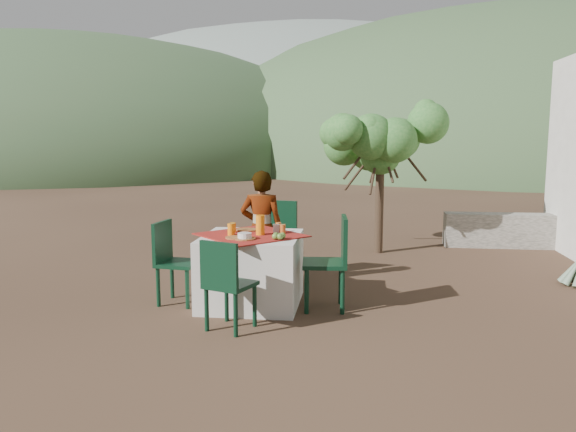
{
  "coord_description": "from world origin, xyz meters",
  "views": [
    {
      "loc": [
        0.87,
        -5.98,
        1.8
      ],
      "look_at": [
        0.1,
        0.2,
        0.91
      ],
      "focal_mm": 35.0,
      "sensor_mm": 36.0,
      "label": 1
    }
  ],
  "objects_px": {
    "table": "(251,270)",
    "chair_near": "(226,281)",
    "juice_pitcher": "(260,225)",
    "person": "(262,229)",
    "chair_far": "(276,236)",
    "chair_right": "(332,258)",
    "chair_left": "(172,258)",
    "shrub_tree": "(385,149)"
  },
  "relations": [
    {
      "from": "table",
      "to": "chair_near",
      "type": "distance_m",
      "value": 0.88
    },
    {
      "from": "juice_pitcher",
      "to": "person",
      "type": "bearing_deg",
      "value": 98.75
    },
    {
      "from": "chair_far",
      "to": "chair_right",
      "type": "bearing_deg",
      "value": -44.16
    },
    {
      "from": "table",
      "to": "person",
      "type": "xyz_separation_m",
      "value": [
        -0.01,
        0.72,
        0.32
      ]
    },
    {
      "from": "chair_left",
      "to": "person",
      "type": "bearing_deg",
      "value": -40.54
    },
    {
      "from": "chair_right",
      "to": "person",
      "type": "height_order",
      "value": "person"
    },
    {
      "from": "chair_left",
      "to": "chair_right",
      "type": "bearing_deg",
      "value": -83.04
    },
    {
      "from": "chair_near",
      "to": "shrub_tree",
      "type": "relative_size",
      "value": 0.42
    },
    {
      "from": "chair_right",
      "to": "juice_pitcher",
      "type": "distance_m",
      "value": 0.84
    },
    {
      "from": "chair_near",
      "to": "chair_left",
      "type": "height_order",
      "value": "chair_left"
    },
    {
      "from": "chair_left",
      "to": "chair_far",
      "type": "bearing_deg",
      "value": -32.95
    },
    {
      "from": "chair_right",
      "to": "juice_pitcher",
      "type": "relative_size",
      "value": 4.67
    },
    {
      "from": "table",
      "to": "chair_right",
      "type": "height_order",
      "value": "chair_right"
    },
    {
      "from": "chair_left",
      "to": "chair_right",
      "type": "relative_size",
      "value": 0.91
    },
    {
      "from": "table",
      "to": "juice_pitcher",
      "type": "relative_size",
      "value": 6.22
    },
    {
      "from": "shrub_tree",
      "to": "person",
      "type": "bearing_deg",
      "value": -124.14
    },
    {
      "from": "table",
      "to": "chair_right",
      "type": "distance_m",
      "value": 0.89
    },
    {
      "from": "chair_near",
      "to": "person",
      "type": "xyz_separation_m",
      "value": [
        0.06,
        1.59,
        0.22
      ]
    },
    {
      "from": "chair_right",
      "to": "chair_left",
      "type": "bearing_deg",
      "value": -94.52
    },
    {
      "from": "table",
      "to": "chair_left",
      "type": "bearing_deg",
      "value": -175.87
    },
    {
      "from": "chair_right",
      "to": "chair_near",
      "type": "bearing_deg",
      "value": -53.85
    },
    {
      "from": "chair_near",
      "to": "person",
      "type": "height_order",
      "value": "person"
    },
    {
      "from": "chair_far",
      "to": "chair_right",
      "type": "height_order",
      "value": "chair_far"
    },
    {
      "from": "chair_far",
      "to": "juice_pitcher",
      "type": "distance_m",
      "value": 1.14
    },
    {
      "from": "table",
      "to": "chair_far",
      "type": "distance_m",
      "value": 1.12
    },
    {
      "from": "table",
      "to": "juice_pitcher",
      "type": "distance_m",
      "value": 0.5
    },
    {
      "from": "chair_far",
      "to": "person",
      "type": "height_order",
      "value": "person"
    },
    {
      "from": "table",
      "to": "chair_far",
      "type": "relative_size",
      "value": 1.31
    },
    {
      "from": "table",
      "to": "shrub_tree",
      "type": "distance_m",
      "value": 3.55
    },
    {
      "from": "chair_far",
      "to": "chair_left",
      "type": "xyz_separation_m",
      "value": [
        -0.97,
        -1.16,
        -0.05
      ]
    },
    {
      "from": "chair_far",
      "to": "chair_right",
      "type": "distance_m",
      "value": 1.38
    },
    {
      "from": "chair_left",
      "to": "shrub_tree",
      "type": "relative_size",
      "value": 0.44
    },
    {
      "from": "table",
      "to": "chair_left",
      "type": "height_order",
      "value": "chair_left"
    },
    {
      "from": "table",
      "to": "chair_right",
      "type": "bearing_deg",
      "value": -3.92
    },
    {
      "from": "table",
      "to": "person",
      "type": "height_order",
      "value": "person"
    },
    {
      "from": "table",
      "to": "chair_far",
      "type": "height_order",
      "value": "chair_far"
    },
    {
      "from": "chair_right",
      "to": "person",
      "type": "xyz_separation_m",
      "value": [
        -0.88,
        0.77,
        0.16
      ]
    },
    {
      "from": "chair_left",
      "to": "shrub_tree",
      "type": "xyz_separation_m",
      "value": [
        2.37,
        3.03,
        1.11
      ]
    },
    {
      "from": "chair_left",
      "to": "shrub_tree",
      "type": "distance_m",
      "value": 4.0
    },
    {
      "from": "table",
      "to": "juice_pitcher",
      "type": "height_order",
      "value": "juice_pitcher"
    },
    {
      "from": "shrub_tree",
      "to": "juice_pitcher",
      "type": "height_order",
      "value": "shrub_tree"
    },
    {
      "from": "table",
      "to": "juice_pitcher",
      "type": "xyz_separation_m",
      "value": [
        0.1,
        -0.0,
        0.49
      ]
    }
  ]
}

